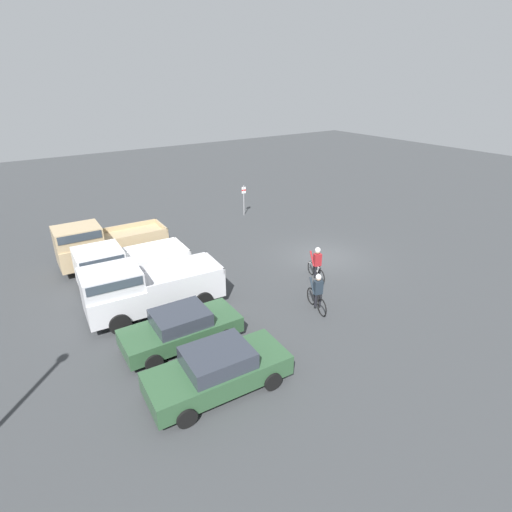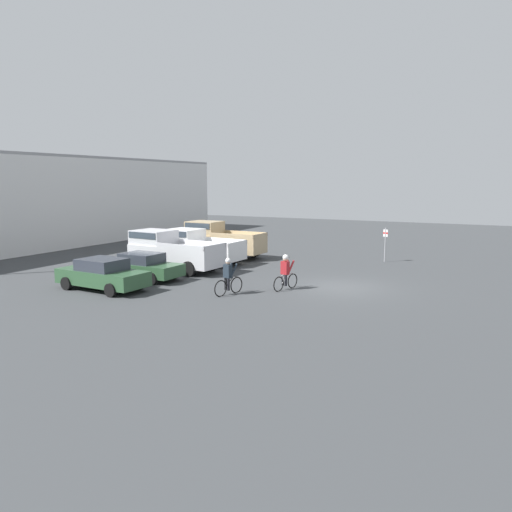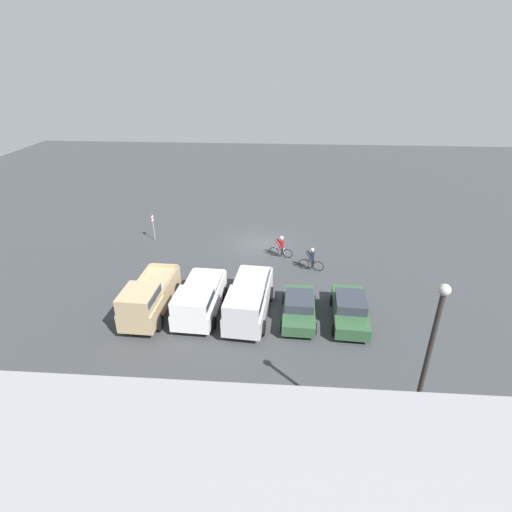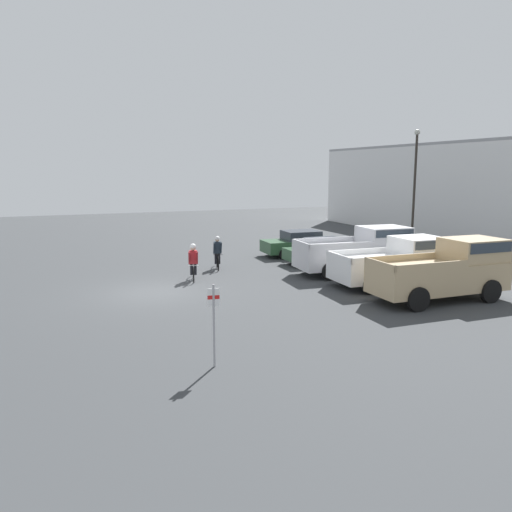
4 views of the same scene
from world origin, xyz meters
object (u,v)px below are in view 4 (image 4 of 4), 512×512
(sedan_0, at_px, (301,243))
(lamppost, at_px, (415,179))
(pickup_truck_0, at_px, (361,250))
(cyclist_1, at_px, (217,252))
(fire_lane_sign, at_px, (214,317))
(sedan_1, at_px, (325,251))
(cyclist_0, at_px, (193,261))
(pickup_truck_2, at_px, (448,269))
(pickup_truck_1, at_px, (397,261))

(sedan_0, height_order, lamppost, lamppost)
(pickup_truck_0, relative_size, cyclist_1, 3.33)
(fire_lane_sign, bearing_deg, sedan_0, 144.71)
(sedan_1, xyz_separation_m, cyclist_0, (1.10, -7.59, 0.18))
(pickup_truck_2, bearing_deg, pickup_truck_1, -176.91)
(pickup_truck_0, bearing_deg, pickup_truck_1, -0.98)
(sedan_0, bearing_deg, pickup_truck_0, 2.88)
(cyclist_1, bearing_deg, sedan_0, 107.34)
(sedan_0, relative_size, sedan_1, 1.06)
(pickup_truck_1, relative_size, pickup_truck_2, 0.93)
(cyclist_1, xyz_separation_m, lamppost, (-2.53, 14.50, 3.55))
(cyclist_0, relative_size, fire_lane_sign, 0.80)
(pickup_truck_2, bearing_deg, lamppost, 145.00)
(lamppost, bearing_deg, sedan_0, -85.20)
(cyclist_1, bearing_deg, pickup_truck_2, 33.04)
(pickup_truck_0, xyz_separation_m, fire_lane_sign, (8.44, -10.25, 0.14))
(sedan_0, bearing_deg, pickup_truck_1, 1.61)
(sedan_1, relative_size, cyclist_0, 2.53)
(sedan_1, bearing_deg, pickup_truck_1, 2.67)
(pickup_truck_2, height_order, lamppost, lamppost)
(cyclist_0, xyz_separation_m, cyclist_1, (-2.10, 1.87, -0.04))
(sedan_1, distance_m, lamppost, 10.16)
(sedan_0, xyz_separation_m, pickup_truck_1, (8.42, 0.24, 0.34))
(pickup_truck_1, bearing_deg, sedan_0, -178.39)
(sedan_1, height_order, lamppost, lamppost)
(pickup_truck_1, bearing_deg, sedan_1, -177.33)
(pickup_truck_0, height_order, pickup_truck_2, pickup_truck_2)
(pickup_truck_0, distance_m, cyclist_1, 7.15)
(pickup_truck_0, xyz_separation_m, pickup_truck_1, (2.79, -0.05, -0.09))
(pickup_truck_0, bearing_deg, sedan_1, -173.76)
(pickup_truck_1, bearing_deg, cyclist_0, -119.98)
(pickup_truck_1, height_order, pickup_truck_2, pickup_truck_2)
(pickup_truck_0, height_order, lamppost, lamppost)
(cyclist_0, bearing_deg, sedan_1, 98.23)
(pickup_truck_1, relative_size, lamppost, 0.67)
(cyclist_1, distance_m, fire_lane_sign, 13.00)
(pickup_truck_0, distance_m, fire_lane_sign, 13.28)
(fire_lane_sign, bearing_deg, pickup_truck_1, 119.01)
(sedan_1, xyz_separation_m, pickup_truck_2, (8.42, 0.41, 0.52))
(pickup_truck_1, bearing_deg, lamppost, 137.07)
(pickup_truck_0, xyz_separation_m, cyclist_0, (-1.74, -7.90, -0.29))
(pickup_truck_2, xyz_separation_m, lamppost, (-11.95, 8.37, 3.16))
(sedan_1, relative_size, pickup_truck_0, 0.76)
(sedan_1, distance_m, pickup_truck_2, 8.44)
(pickup_truck_0, xyz_separation_m, lamppost, (-6.37, 8.47, 3.22))
(lamppost, bearing_deg, fire_lane_sign, -51.64)
(cyclist_0, bearing_deg, pickup_truck_2, 47.54)
(sedan_1, height_order, pickup_truck_0, pickup_truck_0)
(pickup_truck_2, distance_m, cyclist_0, 10.85)
(pickup_truck_1, xyz_separation_m, lamppost, (-9.16, 8.52, 3.30))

